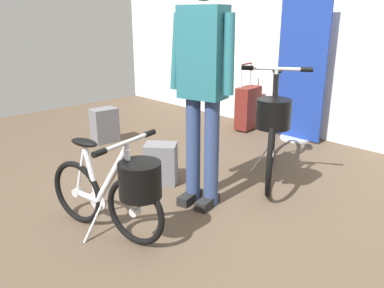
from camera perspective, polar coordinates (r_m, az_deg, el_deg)
The scene contains 8 objects.
ground_plane at distance 2.71m, azimuth -0.50°, elevation -12.78°, with size 8.19×8.19×0.00m, color brown.
floor_banner_stand at distance 4.63m, azimuth 15.43°, elevation 9.47°, with size 0.60×0.36×1.65m.
folding_bike_foreground at distance 2.54m, azimuth -10.63°, elevation -6.41°, with size 0.95×0.52×0.70m.
display_bike_left at distance 3.41m, azimuth 11.63°, elevation 2.00°, with size 0.86×1.26×1.03m.
visitor_near_wall at distance 2.82m, azimuth 1.55°, elevation 9.75°, with size 0.52×0.33×1.70m.
rolling_suitcase at distance 5.01m, azimuth 8.09°, elevation 5.26°, with size 0.23×0.38×0.83m.
backpack_on_floor at distance 3.40m, azimuth -4.51°, elevation -2.84°, with size 0.34×0.33×0.35m.
handbag_on_floor at distance 4.59m, azimuth -12.56°, elevation 2.63°, with size 0.24×0.30×0.39m.
Camera 1 is at (1.68, -1.59, 1.40)m, focal length 36.86 mm.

